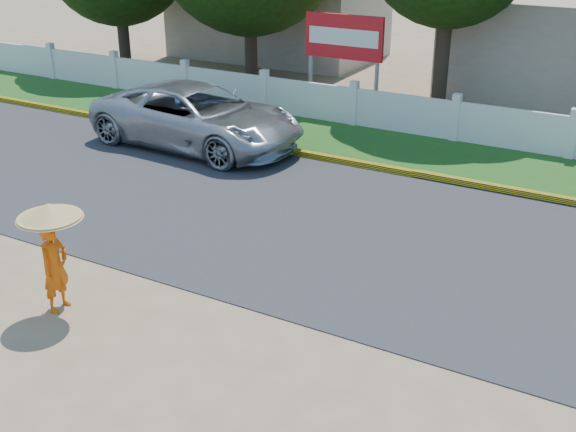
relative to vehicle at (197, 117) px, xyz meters
The scene contains 9 objects.
ground 9.46m from the vehicle, 52.08° to the right, with size 120.00×120.00×0.00m, color #9E8460.
road 6.54m from the vehicle, 26.88° to the right, with size 60.00×7.00×0.02m, color #38383A.
grass_verge 6.29m from the vehicle, 21.78° to the left, with size 60.00×3.50×0.03m, color #2D601E.
curb 5.87m from the vehicle, ahead, with size 40.00×0.18×0.16m, color yellow.
fence 6.91m from the vehicle, 33.02° to the left, with size 40.00×0.10×1.10m, color silver.
building_far 12.32m from the vehicle, 110.00° to the left, with size 8.00×5.00×2.80m, color #B7AD99.
vehicle is the anchor object (origin of this frame).
monk_with_parasol 8.43m from the vehicle, 69.31° to the right, with size 1.01×1.01×1.84m.
billboard 5.39m from the vehicle, 68.63° to the left, with size 2.50×0.13×2.95m.
Camera 1 is at (5.29, -7.40, 6.06)m, focal length 45.00 mm.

